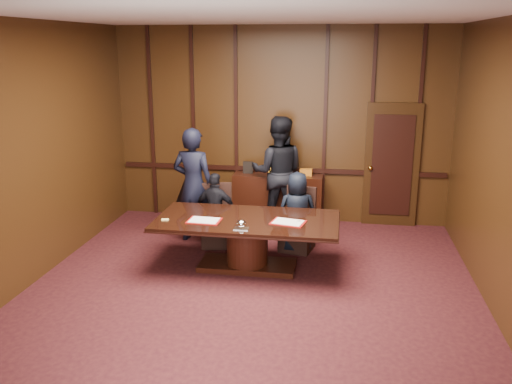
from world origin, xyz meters
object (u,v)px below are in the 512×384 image
at_px(signatory_left, 216,210).
at_px(signatory_right, 297,212).
at_px(conference_table, 247,235).
at_px(sideboard, 278,197).
at_px(witness_left, 193,185).
at_px(witness_right, 278,172).

height_order(signatory_left, signatory_right, signatory_right).
distance_m(conference_table, signatory_left, 1.04).
relative_size(sideboard, witness_left, 0.85).
xyz_separation_m(signatory_left, witness_left, (-0.43, 0.23, 0.34)).
xyz_separation_m(sideboard, conference_table, (-0.18, -2.16, 0.02)).
xyz_separation_m(signatory_right, witness_right, (-0.45, 1.20, 0.35)).
distance_m(sideboard, signatory_left, 1.60).
relative_size(conference_table, signatory_left, 2.16).
bearing_deg(conference_table, sideboard, 85.12).
relative_size(sideboard, signatory_left, 1.32).
bearing_deg(signatory_right, witness_right, -82.92).
relative_size(conference_table, witness_right, 1.32).
distance_m(conference_table, signatory_right, 1.04).
xyz_separation_m(sideboard, witness_right, (0.02, -0.16, 0.50)).
height_order(sideboard, signatory_right, sideboard).
bearing_deg(sideboard, witness_right, -84.01).
bearing_deg(witness_right, signatory_right, 107.96).
relative_size(signatory_right, witness_left, 0.68).
height_order(conference_table, witness_right, witness_right).
relative_size(signatory_left, witness_right, 0.61).
distance_m(sideboard, conference_table, 2.17).
bearing_deg(sideboard, signatory_right, -71.10).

